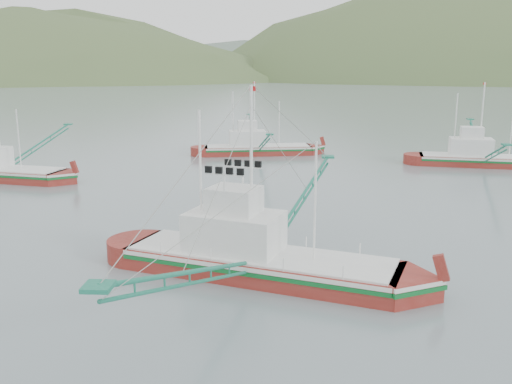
{
  "coord_description": "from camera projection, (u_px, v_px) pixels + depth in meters",
  "views": [
    {
      "loc": [
        1.89,
        -29.8,
        11.3
      ],
      "look_at": [
        0.0,
        6.0,
        3.2
      ],
      "focal_mm": 40.0,
      "sensor_mm": 36.0,
      "label": 1
    }
  ],
  "objects": [
    {
      "name": "ground",
      "position": [
        250.0,
        272.0,
        31.61
      ],
      "size": [
        1200.0,
        1200.0,
        0.0
      ],
      "primitive_type": "plane",
      "color": "slate",
      "rests_on": "ground"
    },
    {
      "name": "main_boat",
      "position": [
        258.0,
        237.0,
        30.61
      ],
      "size": [
        15.54,
        26.43,
        11.04
      ],
      "rotation": [
        0.0,
        0.0,
        -0.33
      ],
      "color": "maroon",
      "rests_on": "ground"
    },
    {
      "name": "bg_boat_right",
      "position": [
        482.0,
        151.0,
        64.0
      ],
      "size": [
        14.12,
        24.6,
        10.04
      ],
      "rotation": [
        0.0,
        0.0,
        -0.17
      ],
      "color": "maroon",
      "rests_on": "ground"
    },
    {
      "name": "bg_boat_far",
      "position": [
        257.0,
        142.0,
        72.1
      ],
      "size": [
        13.84,
        24.21,
        9.86
      ],
      "rotation": [
        0.0,
        0.0,
        0.15
      ],
      "color": "maroon",
      "rests_on": "ground"
    },
    {
      "name": "headland_left",
      "position": [
        22.0,
        80.0,
        391.51
      ],
      "size": [
        448.0,
        308.0,
        210.0
      ],
      "primitive_type": "ellipsoid",
      "color": "#475C2F",
      "rests_on": "ground"
    },
    {
      "name": "ridge_distant",
      "position": [
        314.0,
        75.0,
        575.53
      ],
      "size": [
        960.0,
        400.0,
        240.0
      ],
      "primitive_type": "ellipsoid",
      "color": "slate",
      "rests_on": "ground"
    }
  ]
}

